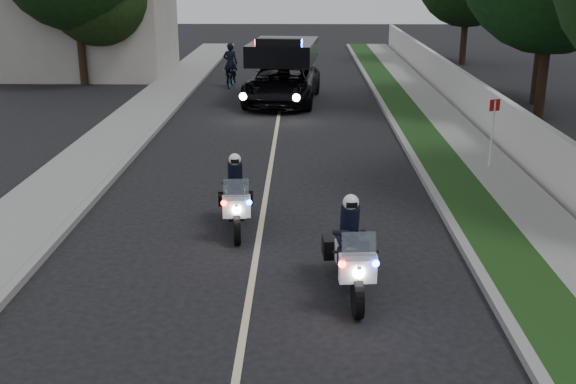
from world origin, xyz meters
name	(u,v)px	position (x,y,z in m)	size (l,w,h in m)	color
ground	(245,324)	(0.00, 0.00, 0.00)	(120.00, 120.00, 0.00)	black
curb_right	(411,155)	(4.10, 10.00, 0.07)	(0.20, 60.00, 0.15)	gray
grass_verge	(435,155)	(4.80, 10.00, 0.08)	(1.20, 60.00, 0.16)	#193814
sidewalk_right	(480,155)	(6.10, 10.00, 0.08)	(1.40, 60.00, 0.16)	gray
property_wall	(516,133)	(7.10, 10.00, 0.75)	(0.22, 60.00, 1.50)	beige
curb_left	(134,153)	(-4.10, 10.00, 0.07)	(0.20, 60.00, 0.15)	gray
sidewalk_left	(97,153)	(-5.20, 10.00, 0.08)	(2.00, 60.00, 0.16)	gray
building_far	(87,5)	(-10.00, 26.00, 3.50)	(8.00, 6.00, 7.00)	#A8A396
lane_marking	(272,156)	(0.00, 10.00, 0.00)	(0.12, 50.00, 0.01)	#BFB78C
police_moto_left	(237,229)	(-0.51, 4.08, 0.00)	(0.68, 1.93, 1.64)	silver
police_moto_right	(349,292)	(1.71, 1.13, 0.00)	(0.71, 2.04, 1.74)	white
police_suv	(282,103)	(0.06, 18.53, 0.00)	(2.76, 5.96, 2.90)	black
bicycle	(231,87)	(-2.46, 22.39, 0.00)	(0.57, 1.65, 0.86)	black
cyclist	(231,87)	(-2.46, 22.39, 0.00)	(0.66, 0.44, 1.82)	black
sign_post	(488,171)	(6.00, 8.57, 0.00)	(0.32, 0.32, 2.06)	#A31C0B
tree_right_c	(534,104)	(10.37, 18.43, 0.00)	(6.46, 6.46, 10.77)	black
tree_right_d	(538,119)	(9.59, 15.55, 0.00)	(6.53, 6.53, 10.88)	#133913
tree_right_e	(462,64)	(10.10, 30.59, 0.00)	(5.78, 5.78, 9.63)	black
tree_left_near	(105,83)	(-8.63, 23.31, 0.00)	(4.88, 4.88, 8.13)	#1B3612
tree_left_far	(85,85)	(-9.47, 22.79, 0.00)	(6.91, 6.91, 11.52)	#143410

